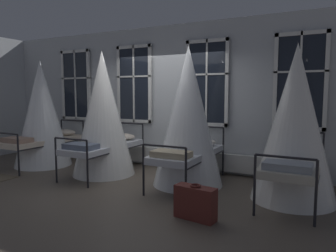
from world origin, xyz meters
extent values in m
plane|color=brown|center=(0.00, 0.00, 0.00)|extent=(17.06, 17.06, 0.00)
cube|color=silver|center=(0.00, 1.29, 1.57)|extent=(9.39, 0.10, 3.14)
cube|color=black|center=(-2.68, 1.18, 1.87)|extent=(0.93, 0.02, 1.78)
cube|color=silver|center=(-2.68, 1.18, 1.02)|extent=(0.93, 0.06, 0.07)
cube|color=silver|center=(-2.68, 1.18, 2.73)|extent=(0.93, 0.06, 0.07)
cube|color=silver|center=(-3.10, 1.18, 1.87)|extent=(0.07, 0.06, 1.78)
cube|color=silver|center=(-2.25, 1.18, 1.87)|extent=(0.07, 0.06, 1.78)
cube|color=silver|center=(-2.68, 1.18, 1.87)|extent=(0.04, 0.06, 1.78)
cube|color=silver|center=(-2.68, 1.18, 2.05)|extent=(0.93, 0.06, 0.04)
cube|color=black|center=(-0.89, 1.18, 1.87)|extent=(0.93, 0.02, 1.78)
cube|color=silver|center=(-0.89, 1.18, 1.02)|extent=(0.93, 0.06, 0.07)
cube|color=silver|center=(-0.89, 1.18, 2.73)|extent=(0.93, 0.06, 0.07)
cube|color=silver|center=(-1.32, 1.18, 1.87)|extent=(0.07, 0.06, 1.78)
cube|color=silver|center=(-0.46, 1.18, 1.87)|extent=(0.07, 0.06, 1.78)
cube|color=silver|center=(-0.89, 1.18, 1.87)|extent=(0.04, 0.06, 1.78)
cube|color=silver|center=(-0.89, 1.18, 2.05)|extent=(0.93, 0.06, 0.04)
cube|color=black|center=(0.89, 1.18, 1.87)|extent=(0.93, 0.02, 1.78)
cube|color=silver|center=(0.89, 1.18, 1.02)|extent=(0.93, 0.06, 0.07)
cube|color=silver|center=(0.89, 1.18, 2.73)|extent=(0.93, 0.06, 0.07)
cube|color=silver|center=(0.46, 1.18, 1.87)|extent=(0.07, 0.06, 1.78)
cube|color=silver|center=(1.32, 1.18, 1.87)|extent=(0.07, 0.06, 1.78)
cube|color=silver|center=(0.89, 1.18, 1.87)|extent=(0.04, 0.06, 1.78)
cube|color=silver|center=(0.89, 1.18, 2.05)|extent=(0.93, 0.06, 0.04)
cube|color=black|center=(2.68, 1.18, 1.87)|extent=(0.93, 0.02, 1.78)
cube|color=silver|center=(2.68, 1.18, 1.02)|extent=(0.93, 0.06, 0.07)
cube|color=silver|center=(2.68, 1.18, 2.73)|extent=(0.93, 0.06, 0.07)
cube|color=silver|center=(2.25, 1.18, 1.87)|extent=(0.07, 0.06, 1.78)
cube|color=silver|center=(3.10, 1.18, 1.87)|extent=(0.07, 0.06, 1.78)
cube|color=silver|center=(2.68, 1.18, 1.87)|extent=(0.04, 0.06, 1.78)
cube|color=silver|center=(2.68, 1.18, 2.05)|extent=(0.93, 0.06, 0.04)
cube|color=silver|center=(0.00, 1.16, 0.25)|extent=(5.95, 0.10, 0.36)
cylinder|color=black|center=(-3.06, 1.02, 0.49)|extent=(0.04, 0.04, 0.97)
cylinder|color=black|center=(-2.31, 1.01, 0.49)|extent=(0.04, 0.04, 0.97)
cylinder|color=black|center=(-2.35, -0.84, 0.42)|extent=(0.04, 0.04, 0.84)
cylinder|color=black|center=(-3.08, 0.10, 0.51)|extent=(0.07, 1.85, 0.03)
cylinder|color=black|center=(-2.33, 0.08, 0.51)|extent=(0.07, 1.85, 0.03)
cylinder|color=black|center=(-2.69, 1.01, 0.97)|extent=(0.75, 0.05, 0.03)
cylinder|color=black|center=(-2.72, -0.84, 0.84)|extent=(0.75, 0.05, 0.03)
cube|color=beige|center=(-2.70, 0.09, 0.57)|extent=(0.81, 1.89, 0.11)
ellipsoid|color=beige|center=(-2.69, 0.77, 0.69)|extent=(0.59, 0.41, 0.14)
cube|color=gray|center=(-2.72, -0.58, 0.67)|extent=(0.63, 0.37, 0.10)
cone|color=white|center=(-2.70, 0.09, 1.21)|extent=(1.27, 1.27, 2.42)
cylinder|color=black|center=(-1.31, 1.01, 0.49)|extent=(0.04, 0.04, 0.97)
cylinder|color=black|center=(-0.56, 1.00, 0.49)|extent=(0.04, 0.04, 0.97)
cylinder|color=black|center=(-1.31, -0.85, 0.42)|extent=(0.04, 0.04, 0.84)
cylinder|color=black|center=(-0.56, -0.85, 0.42)|extent=(0.04, 0.04, 0.84)
cylinder|color=black|center=(-1.31, 0.08, 0.51)|extent=(0.04, 1.85, 0.03)
cylinder|color=black|center=(-0.56, 0.08, 0.51)|extent=(0.04, 1.85, 0.03)
cylinder|color=black|center=(-0.93, 1.01, 0.97)|extent=(0.75, 0.03, 0.03)
cylinder|color=black|center=(-0.94, -0.85, 0.84)|extent=(0.75, 0.03, 0.03)
cube|color=silver|center=(-0.94, 0.08, 0.57)|extent=(0.78, 1.87, 0.11)
ellipsoid|color=beige|center=(-0.93, 0.77, 0.69)|extent=(0.58, 0.40, 0.14)
cube|color=slate|center=(-0.94, -0.59, 0.67)|extent=(0.62, 0.36, 0.10)
cone|color=white|center=(-0.94, 0.08, 1.26)|extent=(1.27, 1.27, 2.52)
cylinder|color=black|center=(0.54, 1.09, 0.49)|extent=(0.04, 0.04, 0.97)
cylinder|color=black|center=(1.29, 1.09, 0.49)|extent=(0.04, 0.04, 0.97)
cylinder|color=black|center=(0.53, -0.76, 0.42)|extent=(0.04, 0.04, 0.84)
cylinder|color=black|center=(1.28, -0.76, 0.42)|extent=(0.04, 0.04, 0.84)
cylinder|color=black|center=(0.54, 0.17, 0.51)|extent=(0.05, 1.85, 0.03)
cylinder|color=black|center=(1.29, 0.16, 0.51)|extent=(0.05, 1.85, 0.03)
cylinder|color=black|center=(0.92, 1.09, 0.97)|extent=(0.75, 0.04, 0.03)
cylinder|color=black|center=(0.90, -0.76, 0.84)|extent=(0.75, 0.04, 0.03)
cube|color=silver|center=(0.91, 0.17, 0.57)|extent=(0.78, 1.88, 0.11)
ellipsoid|color=silver|center=(0.92, 0.85, 0.69)|extent=(0.58, 0.40, 0.14)
cube|color=tan|center=(0.91, -0.50, 0.67)|extent=(0.63, 0.36, 0.10)
cone|color=white|center=(0.91, 0.17, 1.25)|extent=(1.27, 1.27, 2.50)
cylinder|color=black|center=(2.36, 1.04, 0.49)|extent=(0.04, 0.04, 0.97)
cylinder|color=black|center=(3.11, 1.02, 0.49)|extent=(0.04, 0.04, 0.97)
cylinder|color=black|center=(2.31, -0.81, 0.42)|extent=(0.04, 0.04, 0.84)
cylinder|color=black|center=(3.06, -0.83, 0.42)|extent=(0.04, 0.04, 0.84)
cylinder|color=black|center=(2.33, 0.11, 0.51)|extent=(0.08, 1.85, 0.03)
cylinder|color=black|center=(3.09, 0.09, 0.51)|extent=(0.08, 1.85, 0.03)
cylinder|color=black|center=(2.73, 1.03, 0.97)|extent=(0.75, 0.05, 0.03)
cylinder|color=black|center=(2.69, -0.82, 0.84)|extent=(0.75, 0.05, 0.03)
cube|color=#B7B2A3|center=(2.71, 0.10, 0.57)|extent=(0.82, 1.89, 0.11)
ellipsoid|color=silver|center=(2.73, 0.79, 0.69)|extent=(0.59, 0.41, 0.14)
cube|color=#8C939E|center=(2.69, -0.56, 0.67)|extent=(0.63, 0.37, 0.10)
cone|color=white|center=(2.71, 0.10, 1.21)|extent=(1.27, 1.27, 2.41)
cube|color=#5B231E|center=(1.64, -1.28, 0.22)|extent=(0.58, 0.27, 0.44)
cube|color=tan|center=(1.66, -1.17, 0.22)|extent=(0.50, 0.08, 0.03)
torus|color=#5B231E|center=(1.64, -1.28, 0.46)|extent=(0.16, 0.16, 0.02)
camera|label=1|loc=(3.14, -5.03, 1.65)|focal=33.65mm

